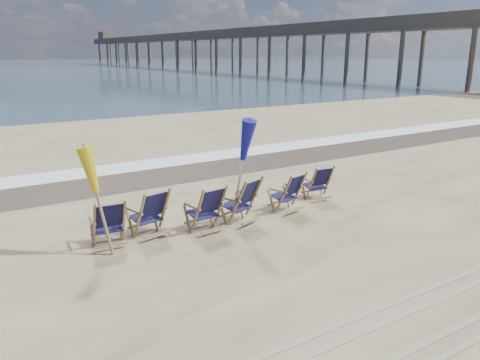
{
  "coord_description": "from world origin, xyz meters",
  "views": [
    {
      "loc": [
        -5.32,
        -6.3,
        3.66
      ],
      "look_at": [
        0.0,
        2.2,
        0.9
      ],
      "focal_mm": 35.0,
      "sensor_mm": 36.0,
      "label": 1
    }
  ],
  "objects_px": {
    "beach_chair_3": "(255,198)",
    "beach_chair_4": "(299,190)",
    "beach_chair_1": "(165,210)",
    "umbrella_blue": "(239,142)",
    "beach_chair_0": "(124,221)",
    "umbrella_yellow": "(98,175)",
    "fishing_pier": "(208,46)",
    "beach_chair_2": "(221,206)",
    "beach_chair_5": "(329,182)"
  },
  "relations": [
    {
      "from": "beach_chair_3",
      "to": "beach_chair_4",
      "type": "height_order",
      "value": "beach_chair_3"
    },
    {
      "from": "beach_chair_3",
      "to": "umbrella_blue",
      "type": "xyz_separation_m",
      "value": [
        -0.54,
        -0.23,
        1.33
      ]
    },
    {
      "from": "umbrella_blue",
      "to": "beach_chair_3",
      "type": "bearing_deg",
      "value": 22.88
    },
    {
      "from": "umbrella_blue",
      "to": "fishing_pier",
      "type": "relative_size",
      "value": 0.02
    },
    {
      "from": "beach_chair_1",
      "to": "beach_chair_3",
      "type": "height_order",
      "value": "beach_chair_3"
    },
    {
      "from": "umbrella_yellow",
      "to": "umbrella_blue",
      "type": "bearing_deg",
      "value": -4.21
    },
    {
      "from": "beach_chair_3",
      "to": "umbrella_blue",
      "type": "relative_size",
      "value": 0.45
    },
    {
      "from": "beach_chair_1",
      "to": "beach_chair_3",
      "type": "distance_m",
      "value": 2.03
    },
    {
      "from": "beach_chair_2",
      "to": "umbrella_yellow",
      "type": "bearing_deg",
      "value": -9.02
    },
    {
      "from": "beach_chair_1",
      "to": "beach_chair_3",
      "type": "xyz_separation_m",
      "value": [
        2.0,
        -0.32,
        0.02
      ]
    },
    {
      "from": "umbrella_yellow",
      "to": "fishing_pier",
      "type": "height_order",
      "value": "fishing_pier"
    },
    {
      "from": "beach_chair_3",
      "to": "umbrella_yellow",
      "type": "bearing_deg",
      "value": -19.49
    },
    {
      "from": "beach_chair_4",
      "to": "umbrella_yellow",
      "type": "xyz_separation_m",
      "value": [
        -4.7,
        -0.06,
        1.04
      ]
    },
    {
      "from": "beach_chair_1",
      "to": "beach_chair_2",
      "type": "xyz_separation_m",
      "value": [
        1.1,
        -0.41,
        0.0
      ]
    },
    {
      "from": "beach_chair_5",
      "to": "umbrella_yellow",
      "type": "height_order",
      "value": "umbrella_yellow"
    },
    {
      "from": "beach_chair_1",
      "to": "umbrella_blue",
      "type": "relative_size",
      "value": 0.43
    },
    {
      "from": "umbrella_yellow",
      "to": "umbrella_blue",
      "type": "xyz_separation_m",
      "value": [
        2.85,
        -0.21,
        0.34
      ]
    },
    {
      "from": "umbrella_yellow",
      "to": "beach_chair_4",
      "type": "bearing_deg",
      "value": 0.75
    },
    {
      "from": "beach_chair_2",
      "to": "beach_chair_3",
      "type": "relative_size",
      "value": 0.97
    },
    {
      "from": "beach_chair_3",
      "to": "umbrella_blue",
      "type": "distance_m",
      "value": 1.46
    },
    {
      "from": "beach_chair_3",
      "to": "beach_chair_5",
      "type": "relative_size",
      "value": 1.16
    },
    {
      "from": "beach_chair_0",
      "to": "beach_chair_3",
      "type": "xyz_separation_m",
      "value": [
        2.91,
        -0.18,
        0.04
      ]
    },
    {
      "from": "beach_chair_3",
      "to": "umbrella_yellow",
      "type": "height_order",
      "value": "umbrella_yellow"
    },
    {
      "from": "beach_chair_1",
      "to": "umbrella_yellow",
      "type": "relative_size",
      "value": 0.51
    },
    {
      "from": "beach_chair_0",
      "to": "beach_chair_4",
      "type": "height_order",
      "value": "beach_chair_0"
    },
    {
      "from": "beach_chair_0",
      "to": "umbrella_yellow",
      "type": "relative_size",
      "value": 0.48
    },
    {
      "from": "umbrella_yellow",
      "to": "beach_chair_3",
      "type": "bearing_deg",
      "value": 0.31
    },
    {
      "from": "beach_chair_4",
      "to": "fishing_pier",
      "type": "distance_m",
      "value": 80.88
    },
    {
      "from": "beach_chair_2",
      "to": "beach_chair_5",
      "type": "height_order",
      "value": "beach_chair_2"
    },
    {
      "from": "beach_chair_4",
      "to": "umbrella_yellow",
      "type": "bearing_deg",
      "value": -11.63
    },
    {
      "from": "umbrella_yellow",
      "to": "umbrella_blue",
      "type": "relative_size",
      "value": 0.85
    },
    {
      "from": "umbrella_yellow",
      "to": "umbrella_blue",
      "type": "distance_m",
      "value": 2.88
    },
    {
      "from": "umbrella_blue",
      "to": "fishing_pier",
      "type": "xyz_separation_m",
      "value": [
        38.35,
        72.33,
        2.78
      ]
    },
    {
      "from": "beach_chair_1",
      "to": "beach_chair_2",
      "type": "relative_size",
      "value": 1.0
    },
    {
      "from": "umbrella_yellow",
      "to": "beach_chair_2",
      "type": "bearing_deg",
      "value": -1.61
    },
    {
      "from": "beach_chair_0",
      "to": "umbrella_blue",
      "type": "height_order",
      "value": "umbrella_blue"
    },
    {
      "from": "beach_chair_5",
      "to": "umbrella_blue",
      "type": "distance_m",
      "value": 3.37
    },
    {
      "from": "beach_chair_3",
      "to": "fishing_pier",
      "type": "distance_m",
      "value": 81.52
    },
    {
      "from": "umbrella_blue",
      "to": "beach_chair_1",
      "type": "bearing_deg",
      "value": 159.34
    },
    {
      "from": "beach_chair_4",
      "to": "beach_chair_5",
      "type": "distance_m",
      "value": 1.2
    },
    {
      "from": "beach_chair_1",
      "to": "beach_chair_4",
      "type": "height_order",
      "value": "beach_chair_1"
    },
    {
      "from": "beach_chair_2",
      "to": "beach_chair_3",
      "type": "bearing_deg",
      "value": 178.16
    },
    {
      "from": "beach_chair_2",
      "to": "fishing_pier",
      "type": "relative_size",
      "value": 0.01
    },
    {
      "from": "fishing_pier",
      "to": "beach_chair_2",
      "type": "bearing_deg",
      "value": -118.2
    },
    {
      "from": "beach_chair_1",
      "to": "umbrella_yellow",
      "type": "bearing_deg",
      "value": 1.86
    },
    {
      "from": "fishing_pier",
      "to": "beach_chair_4",
      "type": "bearing_deg",
      "value": -116.86
    },
    {
      "from": "beach_chair_1",
      "to": "beach_chair_5",
      "type": "bearing_deg",
      "value": 167.84
    },
    {
      "from": "umbrella_blue",
      "to": "fishing_pier",
      "type": "distance_m",
      "value": 81.92
    },
    {
      "from": "fishing_pier",
      "to": "beach_chair_3",
      "type": "bearing_deg",
      "value": -117.67
    },
    {
      "from": "beach_chair_0",
      "to": "fishing_pier",
      "type": "height_order",
      "value": "fishing_pier"
    }
  ]
}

